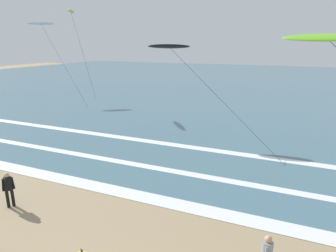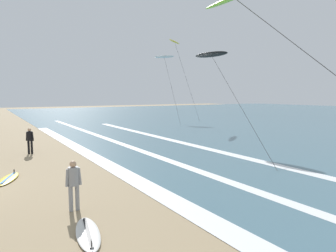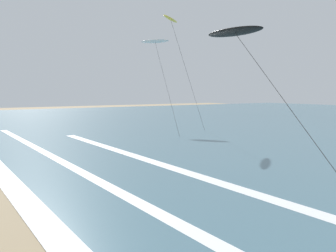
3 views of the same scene
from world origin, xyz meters
The scene contains 9 objects.
ocean_surface centered at (0.00, 51.84, 0.01)m, with size 140.00×90.00×0.01m, color #476B7A.
wave_foam_shoreline centered at (-0.73, 7.24, 0.01)m, with size 40.62×0.93×0.01m, color white.
wave_foam_mid_break centered at (-0.96, 10.44, 0.01)m, with size 57.40×0.57×0.01m, color white.
wave_foam_outer_break centered at (0.60, 14.56, 0.01)m, with size 45.18×0.72×0.01m, color white.
surfer_mid_group centered at (-6.47, 4.24, 0.96)m, with size 0.37×0.46×1.60m.
kite_yellow_low_near centered at (-17.50, 22.11, 9.96)m, with size 2.75×6.64×10.23m.
kite_black_high_left centered at (-4.32, 16.77, 6.62)m, with size 10.37×3.69×6.88m.
kite_white_mid_center centered at (-24.56, 24.91, 9.11)m, with size 9.92×3.99×9.39m.
kite_lime_far_left centered at (5.30, 9.71, 7.06)m, with size 9.56×3.04×7.32m.
Camera 1 is at (4.36, -3.65, 6.89)m, focal length 31.71 mm.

